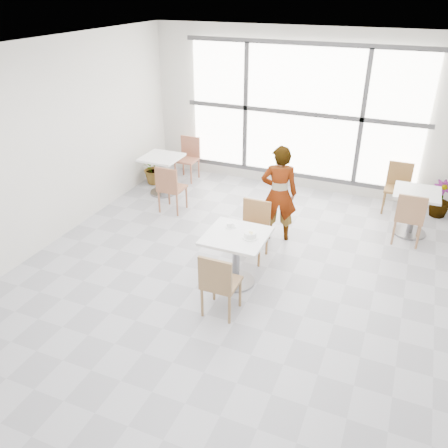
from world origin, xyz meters
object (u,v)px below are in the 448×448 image
at_px(oatmeal_bowl, 250,235).
at_px(bg_chair_right_near, 410,215).
at_px(person, 279,194).
at_px(plant_right, 440,199).
at_px(chair_far, 254,226).
at_px(bg_table_right, 414,207).
at_px(chair_near, 219,282).
at_px(coffee_cup, 230,225).
at_px(bg_table_left, 162,170).
at_px(bg_chair_left_near, 170,186).
at_px(bg_chair_left_far, 188,155).
at_px(main_table, 236,250).
at_px(plant_left, 155,167).
at_px(bg_chair_right_far, 398,184).

relative_size(oatmeal_bowl, bg_chair_right_near, 0.24).
relative_size(person, plant_right, 2.39).
bearing_deg(chair_far, bg_table_right, 37.20).
xyz_separation_m(person, bg_table_right, (1.97, 0.99, -0.29)).
xyz_separation_m(person, bg_chair_right_near, (1.92, 0.60, -0.27)).
relative_size(chair_near, person, 0.56).
height_order(chair_near, coffee_cup, chair_near).
distance_m(chair_far, bg_table_left, 2.81).
distance_m(bg_chair_left_near, bg_chair_left_far, 1.61).
bearing_deg(bg_table_right, bg_chair_left_far, 170.49).
bearing_deg(bg_chair_right_near, person, 17.27).
distance_m(main_table, bg_table_right, 3.20).
distance_m(bg_table_right, bg_chair_left_far, 4.47).
height_order(bg_table_left, bg_chair_left_near, bg_chair_left_near).
relative_size(person, plant_left, 2.29).
xyz_separation_m(main_table, plant_right, (2.54, 3.26, -0.20)).
bearing_deg(coffee_cup, bg_chair_right_far, 57.26).
distance_m(bg_chair_left_far, bg_chair_right_far, 4.09).
relative_size(coffee_cup, bg_chair_left_far, 0.18).
bearing_deg(chair_near, plant_right, -121.89).
relative_size(bg_chair_right_far, plant_left, 1.28).
height_order(main_table, plant_left, main_table).
xyz_separation_m(chair_near, plant_right, (2.48, 3.99, -0.18)).
relative_size(oatmeal_bowl, bg_chair_right_far, 0.24).
bearing_deg(chair_near, chair_far, -86.94).
height_order(oatmeal_bowl, bg_table_right, oatmeal_bowl).
relative_size(coffee_cup, bg_chair_right_near, 0.18).
height_order(person, plant_left, person).
relative_size(oatmeal_bowl, bg_table_right, 0.28).
height_order(bg_chair_left_far, plant_right, bg_chair_left_far).
bearing_deg(oatmeal_bowl, bg_chair_right_far, 63.31).
bearing_deg(chair_far, bg_chair_right_far, 53.28).
bearing_deg(chair_far, bg_chair_left_far, 133.72).
xyz_separation_m(main_table, chair_near, (0.06, -0.73, -0.02)).
distance_m(bg_chair_left_near, bg_chair_right_far, 4.03).
xyz_separation_m(main_table, chair_far, (-0.02, 0.76, -0.02)).
bearing_deg(oatmeal_bowl, plant_left, 138.50).
bearing_deg(chair_far, oatmeal_bowl, -74.66).
bearing_deg(bg_chair_left_near, bg_table_left, -51.35).
height_order(coffee_cup, bg_chair_left_far, bg_chair_left_far).
bearing_deg(coffee_cup, oatmeal_bowl, -25.17).
bearing_deg(main_table, plant_left, 136.65).
relative_size(oatmeal_bowl, plant_right, 0.32).
xyz_separation_m(person, bg_chair_right_far, (1.66, 1.81, -0.27)).
height_order(person, bg_chair_right_near, person).
height_order(coffee_cup, plant_left, coffee_cup).
bearing_deg(bg_chair_right_far, chair_far, -126.72).
relative_size(bg_table_right, plant_right, 1.16).
bearing_deg(oatmeal_bowl, bg_table_right, 51.10).
xyz_separation_m(chair_far, coffee_cup, (-0.14, -0.61, 0.28)).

